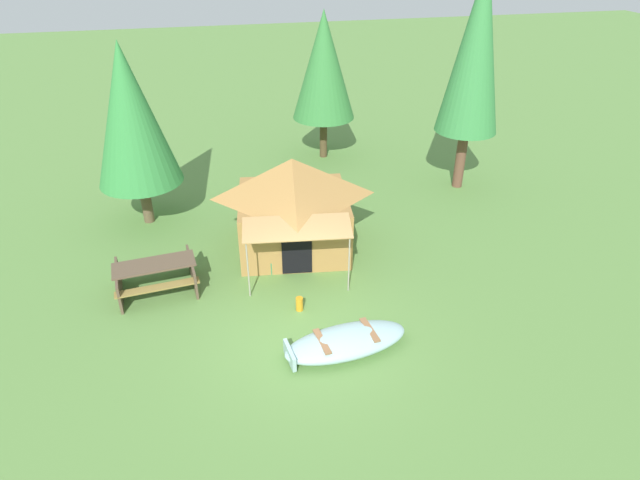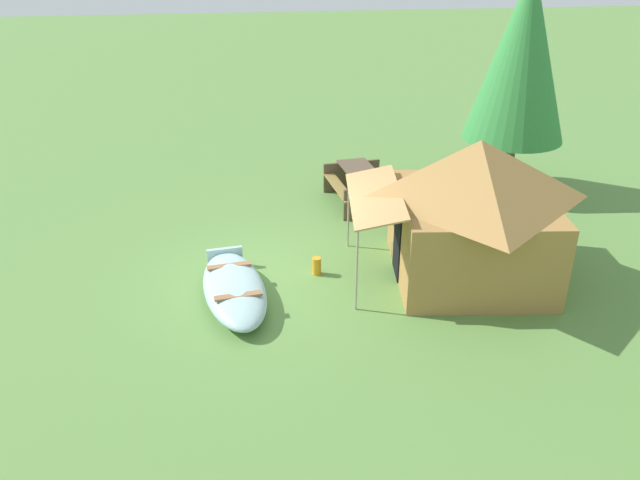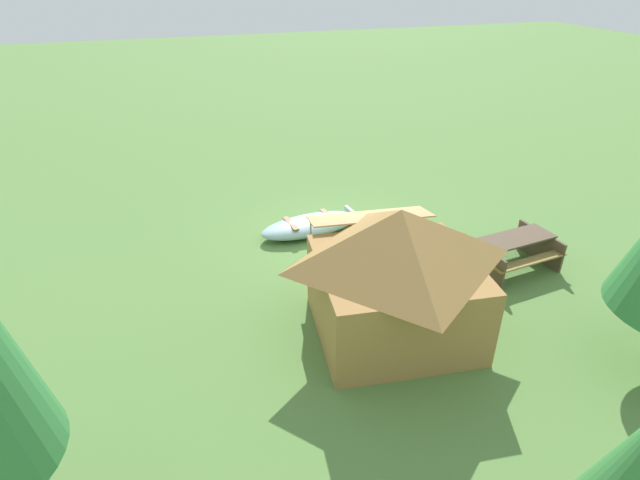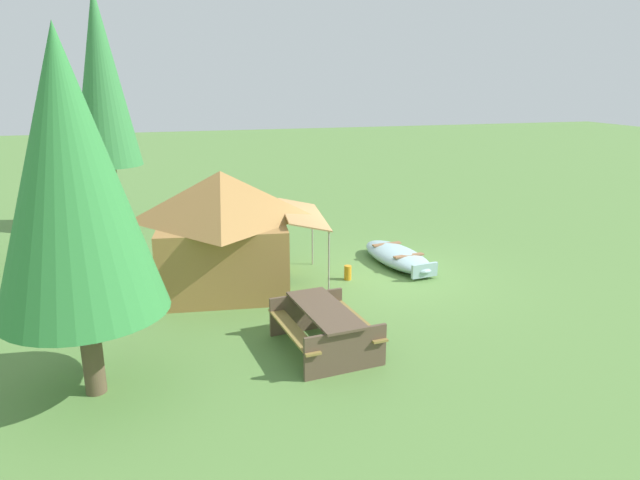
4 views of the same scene
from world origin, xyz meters
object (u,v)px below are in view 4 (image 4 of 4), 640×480
at_px(picnic_table, 325,324).
at_px(pine_tree_back_left, 101,79).
at_px(cooler_box, 274,287).
at_px(canvas_cabin_tent, 223,228).
at_px(fuel_can, 348,273).
at_px(pine_tree_far_center, 70,176).
at_px(beached_rowboat, 397,256).

distance_m(picnic_table, pine_tree_back_left, 11.26).
relative_size(picnic_table, pine_tree_back_left, 0.29).
xyz_separation_m(cooler_box, pine_tree_back_left, (6.99, 3.63, 4.32)).
height_order(canvas_cabin_tent, fuel_can, canvas_cabin_tent).
xyz_separation_m(fuel_can, pine_tree_far_center, (-3.62, 5.21, 3.10)).
height_order(picnic_table, fuel_can, picnic_table).
bearing_deg(fuel_can, cooler_box, 104.63).
bearing_deg(fuel_can, canvas_cabin_tent, 82.13).
bearing_deg(beached_rowboat, pine_tree_back_left, 50.37).
distance_m(canvas_cabin_tent, cooler_box, 1.75).
distance_m(beached_rowboat, pine_tree_back_left, 10.07).
relative_size(canvas_cabin_tent, pine_tree_far_center, 0.76).
bearing_deg(cooler_box, pine_tree_back_left, 27.43).
bearing_deg(beached_rowboat, cooler_box, 109.04).
bearing_deg(pine_tree_back_left, fuel_can, -139.93).
height_order(fuel_can, pine_tree_far_center, pine_tree_far_center).
xyz_separation_m(canvas_cabin_tent, picnic_table, (-3.63, -1.27, -0.87)).
relative_size(canvas_cabin_tent, pine_tree_back_left, 0.56).
relative_size(beached_rowboat, picnic_table, 1.35).
xyz_separation_m(picnic_table, cooler_box, (2.76, 0.32, -0.31)).
relative_size(beached_rowboat, pine_tree_far_center, 0.53).
bearing_deg(picnic_table, cooler_box, 6.64).
xyz_separation_m(canvas_cabin_tent, pine_tree_far_center, (-4.00, 2.42, 1.91)).
distance_m(canvas_cabin_tent, picnic_table, 3.95).
bearing_deg(beached_rowboat, picnic_table, 142.00).
bearing_deg(pine_tree_back_left, cooler_box, -152.57).
height_order(picnic_table, cooler_box, picnic_table).
relative_size(picnic_table, pine_tree_far_center, 0.40).
bearing_deg(cooler_box, picnic_table, -173.36).
xyz_separation_m(beached_rowboat, cooler_box, (-1.17, 3.40, -0.05)).
bearing_deg(picnic_table, beached_rowboat, -38.00).
height_order(fuel_can, pine_tree_back_left, pine_tree_back_left).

